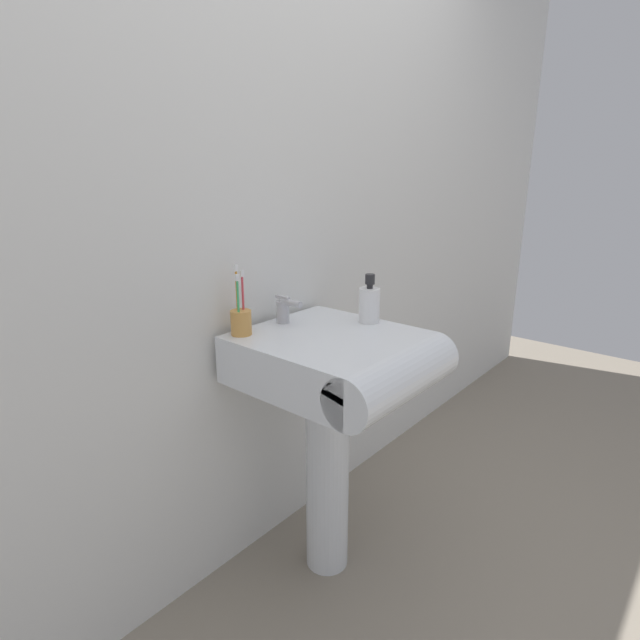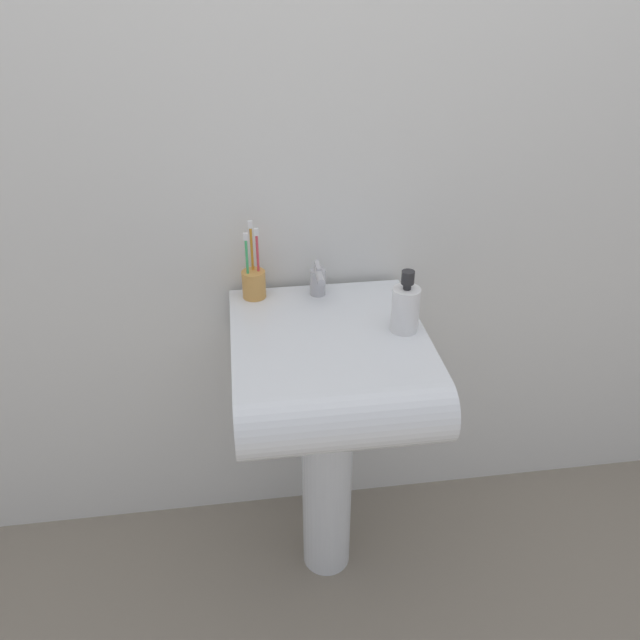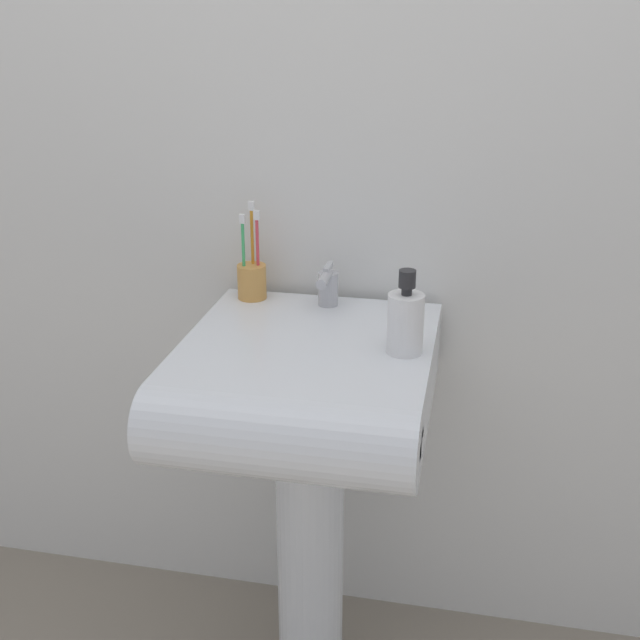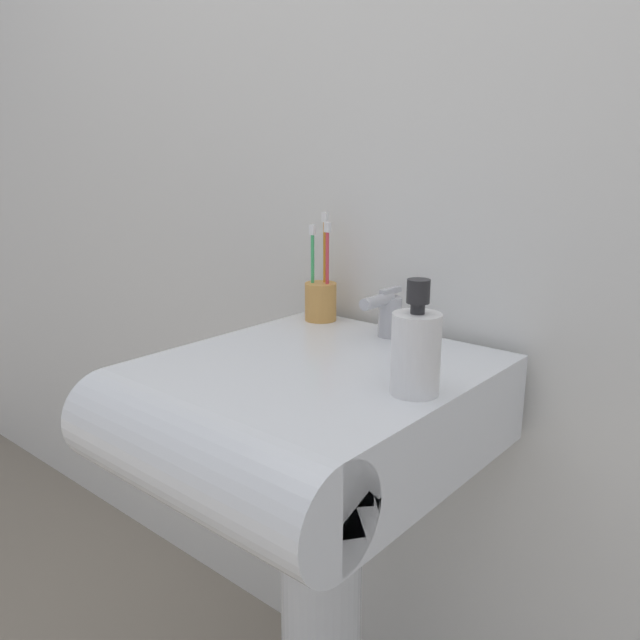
# 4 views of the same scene
# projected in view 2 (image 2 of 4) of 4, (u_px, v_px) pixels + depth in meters

# --- Properties ---
(ground_plane) EXTENTS (6.00, 6.00, 0.00)m
(ground_plane) POSITION_uv_depth(u_px,v_px,m) (326.00, 556.00, 2.01)
(ground_plane) COLOR gray
(ground_plane) RESTS_ON ground
(wall_back) EXTENTS (5.00, 0.05, 2.40)m
(wall_back) POSITION_uv_depth(u_px,v_px,m) (312.00, 163.00, 1.65)
(wall_back) COLOR silver
(wall_back) RESTS_ON ground
(sink_pedestal) EXTENTS (0.15, 0.15, 0.71)m
(sink_pedestal) POSITION_uv_depth(u_px,v_px,m) (327.00, 477.00, 1.83)
(sink_pedestal) COLOR white
(sink_pedestal) RESTS_ON ground
(sink_basin) EXTENTS (0.49, 0.58, 0.15)m
(sink_basin) POSITION_uv_depth(u_px,v_px,m) (331.00, 368.00, 1.56)
(sink_basin) COLOR white
(sink_basin) RESTS_ON sink_pedestal
(faucet) EXTENTS (0.04, 0.11, 0.09)m
(faucet) POSITION_uv_depth(u_px,v_px,m) (320.00, 280.00, 1.71)
(faucet) COLOR #B7B7BC
(faucet) RESTS_ON sink_basin
(toothbrush_cup) EXTENTS (0.06, 0.06, 0.22)m
(toothbrush_cup) POSITION_uv_depth(u_px,v_px,m) (254.00, 282.00, 1.70)
(toothbrush_cup) COLOR #D19347
(toothbrush_cup) RESTS_ON sink_basin
(soap_bottle) EXTENTS (0.07, 0.07, 0.16)m
(soap_bottle) POSITION_uv_depth(u_px,v_px,m) (405.00, 308.00, 1.54)
(soap_bottle) COLOR white
(soap_bottle) RESTS_ON sink_basin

